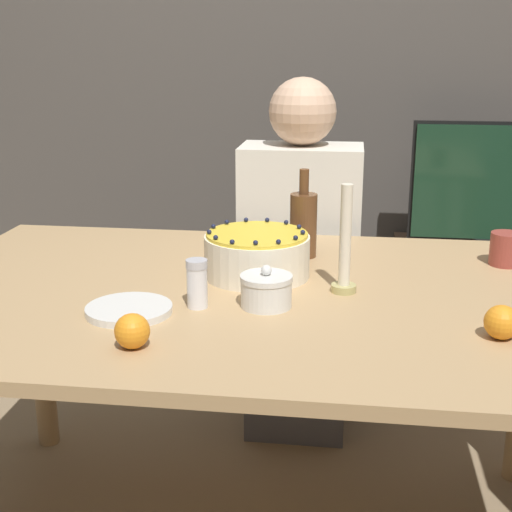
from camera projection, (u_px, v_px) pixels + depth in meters
The scene contains 14 objects.
wall_behind at pixel (299, 49), 2.87m from camera, with size 8.00×0.05×2.60m.
dining_table at pixel (251, 327), 1.73m from camera, with size 1.67×1.07×0.76m.
cake at pixel (256, 255), 1.79m from camera, with size 0.27×0.27×0.12m.
sugar_bowl at pixel (266, 290), 1.59m from camera, with size 0.12×0.12×0.10m.
sugar_shaker at pixel (197, 283), 1.57m from camera, with size 0.05×0.05×0.11m.
plate_stack at pixel (129, 310), 1.55m from camera, with size 0.19×0.19×0.02m.
candle at pixel (345, 250), 1.66m from camera, with size 0.06×0.06×0.26m.
bottle at pixel (303, 223), 1.95m from camera, with size 0.07×0.07×0.24m.
cup at pixel (506, 249), 1.88m from camera, with size 0.08×0.08×0.09m.
orange_fruit_0 at pixel (502, 322), 1.41m from camera, with size 0.07×0.07×0.07m.
orange_fruit_1 at pixel (132, 331), 1.37m from camera, with size 0.07×0.07×0.07m.
person_man_blue_shirt at pixel (299, 281), 2.45m from camera, with size 0.40×0.34×1.22m.
side_cabinet at pixel (478, 319), 2.80m from camera, with size 0.66×0.48×0.56m.
tv_monitor at pixel (491, 185), 2.65m from camera, with size 0.59×0.10×0.49m.
Camera 1 is at (0.23, -1.59, 1.32)m, focal length 50.00 mm.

